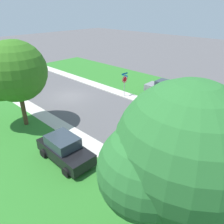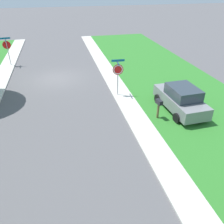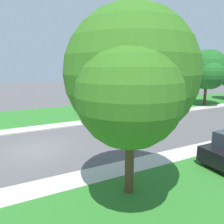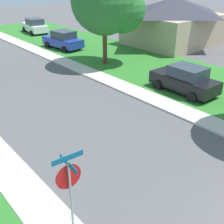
# 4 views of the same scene
# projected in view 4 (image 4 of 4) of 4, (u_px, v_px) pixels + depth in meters

# --- Properties ---
(sidewalk_east) EXTENTS (1.40, 56.00, 0.10)m
(sidewalk_east) POSITION_uv_depth(u_px,v_px,m) (126.00, 88.00, 19.11)
(sidewalk_east) COLOR beige
(sidewalk_east) RESTS_ON ground
(lawn_east) EXTENTS (8.00, 56.00, 0.08)m
(lawn_east) POSITION_uv_depth(u_px,v_px,m) (172.00, 73.00, 21.83)
(lawn_east) COLOR #2D7528
(lawn_east) RESTS_ON ground
(stop_sign_far_corner) EXTENTS (0.92, 0.92, 2.77)m
(stop_sign_far_corner) POSITION_uv_depth(u_px,v_px,m) (69.00, 182.00, 7.90)
(stop_sign_far_corner) COLOR #9E9EA3
(stop_sign_far_corner) RESTS_ON ground
(car_black_driveway_right) EXTENTS (2.07, 4.32, 1.76)m
(car_black_driveway_right) POSITION_uv_depth(u_px,v_px,m) (185.00, 80.00, 18.08)
(car_black_driveway_right) COLOR black
(car_black_driveway_right) RESTS_ON ground
(car_white_across_road) EXTENTS (2.39, 4.47, 1.76)m
(car_white_across_road) POSITION_uv_depth(u_px,v_px,m) (35.00, 26.00, 34.80)
(car_white_across_road) COLOR white
(car_white_across_road) RESTS_ON ground
(car_blue_far_down_street) EXTENTS (2.39, 4.47, 1.76)m
(car_blue_far_down_street) POSITION_uv_depth(u_px,v_px,m) (63.00, 40.00, 28.04)
(car_blue_far_down_street) COLOR #1E389E
(car_blue_far_down_street) RESTS_ON ground
(tree_sidewalk_mid) EXTENTS (5.45, 5.07, 7.43)m
(tree_sidewalk_mid) POSITION_uv_depth(u_px,v_px,m) (109.00, 3.00, 21.89)
(tree_sidewalk_mid) COLOR #4C3823
(tree_sidewalk_mid) RESTS_ON ground
(house_right_setback) EXTENTS (9.14, 7.96, 4.60)m
(house_right_setback) POSITION_uv_depth(u_px,v_px,m) (174.00, 20.00, 29.17)
(house_right_setback) COLOR tan
(house_right_setback) RESTS_ON ground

